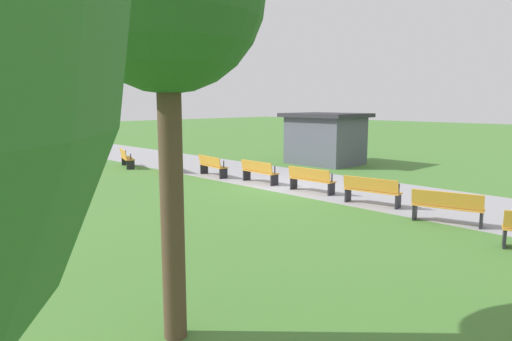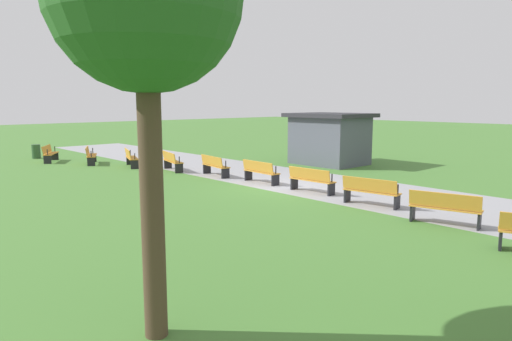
{
  "view_description": "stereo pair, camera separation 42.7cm",
  "coord_description": "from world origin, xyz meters",
  "px_view_note": "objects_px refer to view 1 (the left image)",
  "views": [
    {
      "loc": [
        11.39,
        -12.68,
        3.19
      ],
      "look_at": [
        0.0,
        -1.55,
        0.8
      ],
      "focal_mm": 31.95,
      "sensor_mm": 36.0,
      "label": 1
    },
    {
      "loc": [
        11.68,
        -12.37,
        3.19
      ],
      "look_at": [
        0.0,
        -1.55,
        0.8
      ],
      "focal_mm": 31.95,
      "sensor_mm": 36.0,
      "label": 2
    }
  ],
  "objects_px": {
    "bench_1": "(85,155)",
    "trash_bin": "(29,152)",
    "bench_5": "(259,171)",
    "bench_6": "(311,179)",
    "bench_2": "(126,158)",
    "bench_7": "(372,190)",
    "bench_8": "(447,207)",
    "kiosk": "(325,138)",
    "bench_0": "(43,154)",
    "bench_3": "(168,161)",
    "bench_4": "(212,165)"
  },
  "relations": [
    {
      "from": "bench_1",
      "to": "trash_bin",
      "type": "height_order",
      "value": "bench_1"
    },
    {
      "from": "bench_5",
      "to": "bench_6",
      "type": "bearing_deg",
      "value": 2.88
    },
    {
      "from": "bench_1",
      "to": "bench_2",
      "type": "distance_m",
      "value": 2.64
    },
    {
      "from": "bench_1",
      "to": "bench_7",
      "type": "xyz_separation_m",
      "value": [
        15.43,
        2.33,
        0.0
      ]
    },
    {
      "from": "bench_8",
      "to": "bench_6",
      "type": "bearing_deg",
      "value": 157.01
    },
    {
      "from": "bench_8",
      "to": "bench_7",
      "type": "bearing_deg",
      "value": 154.15
    },
    {
      "from": "kiosk",
      "to": "bench_7",
      "type": "bearing_deg",
      "value": -44.47
    },
    {
      "from": "bench_0",
      "to": "bench_3",
      "type": "bearing_deg",
      "value": 54.6
    },
    {
      "from": "bench_6",
      "to": "kiosk",
      "type": "relative_size",
      "value": 0.46
    },
    {
      "from": "bench_7",
      "to": "kiosk",
      "type": "bearing_deg",
      "value": 127.02
    },
    {
      "from": "bench_4",
      "to": "bench_5",
      "type": "height_order",
      "value": "same"
    },
    {
      "from": "bench_0",
      "to": "bench_8",
      "type": "height_order",
      "value": "same"
    },
    {
      "from": "bench_4",
      "to": "bench_7",
      "type": "bearing_deg",
      "value": 8.64
    },
    {
      "from": "bench_5",
      "to": "bench_8",
      "type": "distance_m",
      "value": 7.89
    },
    {
      "from": "bench_0",
      "to": "bench_4",
      "type": "distance_m",
      "value": 10.49
    },
    {
      "from": "bench_6",
      "to": "bench_7",
      "type": "bearing_deg",
      "value": -8.61
    },
    {
      "from": "bench_5",
      "to": "kiosk",
      "type": "height_order",
      "value": "kiosk"
    },
    {
      "from": "bench_1",
      "to": "bench_8",
      "type": "height_order",
      "value": "same"
    },
    {
      "from": "trash_bin",
      "to": "bench_0",
      "type": "bearing_deg",
      "value": 0.94
    },
    {
      "from": "bench_6",
      "to": "bench_7",
      "type": "xyz_separation_m",
      "value": [
        2.63,
        -0.26,
        0.0
      ]
    },
    {
      "from": "bench_0",
      "to": "bench_3",
      "type": "distance_m",
      "value": 7.89
    },
    {
      "from": "bench_0",
      "to": "trash_bin",
      "type": "distance_m",
      "value": 2.13
    },
    {
      "from": "bench_1",
      "to": "bench_5",
      "type": "distance_m",
      "value": 10.49
    },
    {
      "from": "bench_6",
      "to": "bench_7",
      "type": "relative_size",
      "value": 0.98
    },
    {
      "from": "bench_1",
      "to": "bench_8",
      "type": "relative_size",
      "value": 0.98
    },
    {
      "from": "bench_3",
      "to": "bench_7",
      "type": "distance_m",
      "value": 10.49
    },
    {
      "from": "bench_3",
      "to": "bench_5",
      "type": "distance_m",
      "value": 5.27
    },
    {
      "from": "bench_2",
      "to": "bench_5",
      "type": "relative_size",
      "value": 1.02
    },
    {
      "from": "bench_1",
      "to": "bench_5",
      "type": "bearing_deg",
      "value": 40.24
    },
    {
      "from": "bench_0",
      "to": "bench_6",
      "type": "bearing_deg",
      "value": 46.0
    },
    {
      "from": "bench_0",
      "to": "bench_8",
      "type": "bearing_deg",
      "value": 40.26
    },
    {
      "from": "bench_2",
      "to": "bench_5",
      "type": "bearing_deg",
      "value": 31.61
    },
    {
      "from": "bench_2",
      "to": "bench_5",
      "type": "height_order",
      "value": "same"
    },
    {
      "from": "bench_3",
      "to": "bench_8",
      "type": "xyz_separation_m",
      "value": [
        13.07,
        0.0,
        0.0
      ]
    },
    {
      "from": "bench_8",
      "to": "trash_bin",
      "type": "distance_m",
      "value": 22.67
    },
    {
      "from": "bench_1",
      "to": "kiosk",
      "type": "relative_size",
      "value": 0.46
    },
    {
      "from": "trash_bin",
      "to": "bench_1",
      "type": "bearing_deg",
      "value": 16.31
    },
    {
      "from": "bench_4",
      "to": "trash_bin",
      "type": "xyz_separation_m",
      "value": [
        -11.98,
        -3.63,
        -0.07
      ]
    },
    {
      "from": "bench_1",
      "to": "bench_3",
      "type": "xyz_separation_m",
      "value": [
        4.95,
        1.81,
        0.0
      ]
    },
    {
      "from": "bench_2",
      "to": "bench_8",
      "type": "height_order",
      "value": "same"
    },
    {
      "from": "bench_4",
      "to": "bench_5",
      "type": "xyz_separation_m",
      "value": [
        2.63,
        0.26,
        0.0
      ]
    },
    {
      "from": "bench_3",
      "to": "bench_8",
      "type": "relative_size",
      "value": 1.0
    },
    {
      "from": "bench_7",
      "to": "bench_8",
      "type": "bearing_deg",
      "value": -20.1
    },
    {
      "from": "bench_7",
      "to": "kiosk",
      "type": "distance_m",
      "value": 9.78
    },
    {
      "from": "bench_2",
      "to": "bench_8",
      "type": "relative_size",
      "value": 1.0
    },
    {
      "from": "bench_1",
      "to": "bench_2",
      "type": "height_order",
      "value": "same"
    },
    {
      "from": "bench_0",
      "to": "trash_bin",
      "type": "xyz_separation_m",
      "value": [
        -2.13,
        -0.03,
        -0.07
      ]
    },
    {
      "from": "bench_2",
      "to": "kiosk",
      "type": "relative_size",
      "value": 0.47
    },
    {
      "from": "bench_1",
      "to": "bench_2",
      "type": "relative_size",
      "value": 0.99
    },
    {
      "from": "bench_8",
      "to": "kiosk",
      "type": "relative_size",
      "value": 0.47
    }
  ]
}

